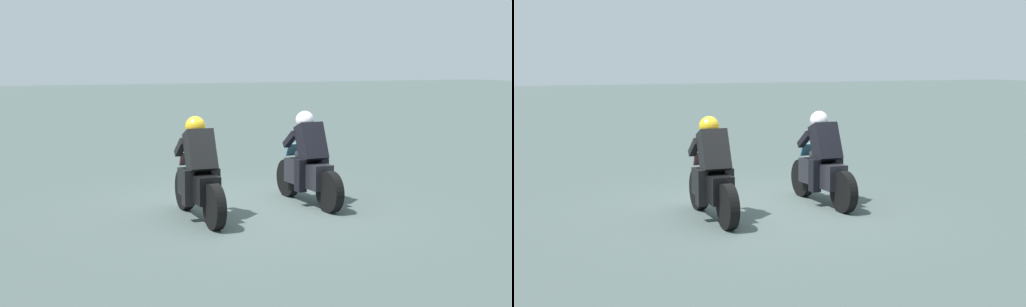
{
  "view_description": "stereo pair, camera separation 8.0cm",
  "coord_description": "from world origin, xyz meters",
  "views": [
    {
      "loc": [
        -9.44,
        4.27,
        2.29
      ],
      "look_at": [
        -0.17,
        -0.05,
        0.9
      ],
      "focal_mm": 47.17,
      "sensor_mm": 36.0,
      "label": 1
    },
    {
      "loc": [
        -9.47,
        4.2,
        2.29
      ],
      "look_at": [
        -0.17,
        -0.05,
        0.9
      ],
      "focal_mm": 47.17,
      "sensor_mm": 36.0,
      "label": 2
    }
  ],
  "objects": [
    {
      "name": "ground_plane",
      "position": [
        0.0,
        0.0,
        0.0
      ],
      "size": [
        120.0,
        120.0,
        0.0
      ],
      "primitive_type": "plane",
      "color": "#44524F"
    },
    {
      "name": "rider_lane_b",
      "position": [
        -0.3,
        0.94,
        0.62
      ],
      "size": [
        2.04,
        0.55,
        1.51
      ],
      "rotation": [
        0.0,
        0.0,
        -0.04
      ],
      "color": "black",
      "rests_on": "ground_plane"
    },
    {
      "name": "rider_lane_a",
      "position": [
        -0.05,
        -1.04,
        0.62
      ],
      "size": [
        2.04,
        0.54,
        1.51
      ],
      "rotation": [
        0.0,
        0.0,
        -0.01
      ],
      "color": "black",
      "rests_on": "ground_plane"
    }
  ]
}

